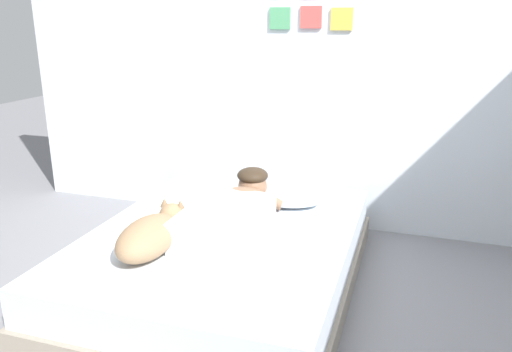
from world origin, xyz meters
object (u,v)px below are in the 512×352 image
Objects in this scene: bed at (225,257)px; person_lying at (233,211)px; dog at (152,234)px; coffee_cup at (265,203)px; pillow at (284,196)px; cell_phone at (220,234)px.

person_lying is at bearing 36.26° from bed.
dog is 0.88m from coffee_cup.
dog reaches higher than pillow.
person_lying is 7.36× the size of coffee_cup.
bed is at bearing -143.74° from person_lying.
person_lying is 6.57× the size of cell_phone.
pillow is (0.22, 0.52, 0.24)m from bed.
cell_phone is at bearing -104.08° from coffee_cup.
pillow is 4.16× the size of coffee_cup.
bed is 2.16× the size of person_lying.
cell_phone is (0.26, 0.32, -0.10)m from dog.
person_lying is (-0.18, -0.48, 0.05)m from pillow.
pillow is 0.16m from coffee_cup.
pillow reaches higher than cell_phone.
person_lying reaches higher than pillow.
pillow is 1.04m from dog.
dog is (-0.25, -0.40, 0.29)m from bed.
cell_phone is (-0.12, -0.48, -0.03)m from coffee_cup.
cell_phone is at bearing 51.10° from dog.
dog is at bearing -121.83° from bed.
coffee_cup is 0.89× the size of cell_phone.
person_lying is (0.05, 0.03, 0.29)m from bed.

